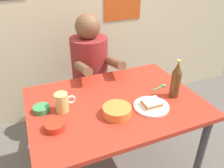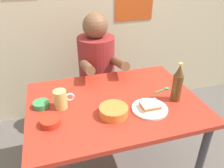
{
  "view_description": "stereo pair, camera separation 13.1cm",
  "coord_description": "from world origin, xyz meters",
  "px_view_note": "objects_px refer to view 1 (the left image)",
  "views": [
    {
      "loc": [
        -0.48,
        -1.1,
        1.55
      ],
      "look_at": [
        0.0,
        0.05,
        0.84
      ],
      "focal_mm": 35.63,
      "sensor_mm": 36.0,
      "label": 1
    },
    {
      "loc": [
        -0.35,
        -1.14,
        1.55
      ],
      "look_at": [
        0.0,
        0.05,
        0.84
      ],
      "focal_mm": 35.63,
      "sensor_mm": 36.0,
      "label": 2
    }
  ],
  "objects_px": {
    "stool": "(92,100)",
    "beer_bottle": "(176,81)",
    "sandwich": "(152,103)",
    "plate_orange": "(151,106)",
    "person_seated": "(90,61)",
    "dining_table": "(115,112)",
    "beer_mug": "(62,102)",
    "soup_bowl_orange": "(117,111)"
  },
  "relations": [
    {
      "from": "sandwich",
      "to": "beer_mug",
      "type": "relative_size",
      "value": 0.87
    },
    {
      "from": "stool",
      "to": "person_seated",
      "type": "distance_m",
      "value": 0.42
    },
    {
      "from": "stool",
      "to": "beer_mug",
      "type": "relative_size",
      "value": 3.57
    },
    {
      "from": "beer_mug",
      "to": "beer_bottle",
      "type": "height_order",
      "value": "beer_bottle"
    },
    {
      "from": "plate_orange",
      "to": "soup_bowl_orange",
      "type": "relative_size",
      "value": 1.29
    },
    {
      "from": "stool",
      "to": "beer_bottle",
      "type": "xyz_separation_m",
      "value": [
        0.36,
        -0.73,
        0.51
      ]
    },
    {
      "from": "dining_table",
      "to": "beer_mug",
      "type": "relative_size",
      "value": 8.73
    },
    {
      "from": "sandwich",
      "to": "beer_bottle",
      "type": "xyz_separation_m",
      "value": [
        0.21,
        0.06,
        0.09
      ]
    },
    {
      "from": "beer_bottle",
      "to": "soup_bowl_orange",
      "type": "height_order",
      "value": "beer_bottle"
    },
    {
      "from": "stool",
      "to": "beer_bottle",
      "type": "bearing_deg",
      "value": -63.81
    },
    {
      "from": "sandwich",
      "to": "person_seated",
      "type": "bearing_deg",
      "value": 101.1
    },
    {
      "from": "sandwich",
      "to": "beer_bottle",
      "type": "bearing_deg",
      "value": 14.92
    },
    {
      "from": "plate_orange",
      "to": "sandwich",
      "type": "bearing_deg",
      "value": 0.0
    },
    {
      "from": "stool",
      "to": "person_seated",
      "type": "relative_size",
      "value": 0.63
    },
    {
      "from": "person_seated",
      "to": "soup_bowl_orange",
      "type": "xyz_separation_m",
      "value": [
        -0.08,
        -0.76,
        0.01
      ]
    },
    {
      "from": "plate_orange",
      "to": "beer_mug",
      "type": "xyz_separation_m",
      "value": [
        -0.51,
        0.18,
        0.05
      ]
    },
    {
      "from": "beer_mug",
      "to": "dining_table",
      "type": "bearing_deg",
      "value": -4.47
    },
    {
      "from": "sandwich",
      "to": "beer_mug",
      "type": "xyz_separation_m",
      "value": [
        -0.51,
        0.18,
        0.03
      ]
    },
    {
      "from": "dining_table",
      "to": "soup_bowl_orange",
      "type": "height_order",
      "value": "soup_bowl_orange"
    },
    {
      "from": "dining_table",
      "to": "soup_bowl_orange",
      "type": "distance_m",
      "value": 0.19
    },
    {
      "from": "plate_orange",
      "to": "person_seated",
      "type": "bearing_deg",
      "value": 101.1
    },
    {
      "from": "stool",
      "to": "plate_orange",
      "type": "relative_size",
      "value": 2.05
    },
    {
      "from": "stool",
      "to": "dining_table",
      "type": "bearing_deg",
      "value": -92.62
    },
    {
      "from": "sandwich",
      "to": "dining_table",
      "type": "bearing_deg",
      "value": 139.73
    },
    {
      "from": "person_seated",
      "to": "dining_table",
      "type": "bearing_deg",
      "value": -92.67
    },
    {
      "from": "person_seated",
      "to": "stool",
      "type": "bearing_deg",
      "value": 90.0
    },
    {
      "from": "beer_bottle",
      "to": "person_seated",
      "type": "bearing_deg",
      "value": 116.54
    },
    {
      "from": "soup_bowl_orange",
      "to": "plate_orange",
      "type": "bearing_deg",
      "value": -3.55
    },
    {
      "from": "plate_orange",
      "to": "beer_bottle",
      "type": "bearing_deg",
      "value": 14.92
    },
    {
      "from": "plate_orange",
      "to": "beer_mug",
      "type": "relative_size",
      "value": 1.75
    },
    {
      "from": "stool",
      "to": "soup_bowl_orange",
      "type": "height_order",
      "value": "soup_bowl_orange"
    },
    {
      "from": "dining_table",
      "to": "beer_bottle",
      "type": "xyz_separation_m",
      "value": [
        0.39,
        -0.1,
        0.21
      ]
    },
    {
      "from": "beer_mug",
      "to": "beer_bottle",
      "type": "relative_size",
      "value": 0.48
    },
    {
      "from": "dining_table",
      "to": "beer_mug",
      "type": "bearing_deg",
      "value": 175.53
    },
    {
      "from": "person_seated",
      "to": "beer_bottle",
      "type": "xyz_separation_m",
      "value": [
        0.36,
        -0.72,
        0.09
      ]
    },
    {
      "from": "dining_table",
      "to": "sandwich",
      "type": "height_order",
      "value": "sandwich"
    },
    {
      "from": "beer_bottle",
      "to": "soup_bowl_orange",
      "type": "xyz_separation_m",
      "value": [
        -0.43,
        -0.04,
        -0.09
      ]
    },
    {
      "from": "plate_orange",
      "to": "sandwich",
      "type": "distance_m",
      "value": 0.02
    },
    {
      "from": "dining_table",
      "to": "soup_bowl_orange",
      "type": "relative_size",
      "value": 6.47
    },
    {
      "from": "dining_table",
      "to": "person_seated",
      "type": "xyz_separation_m",
      "value": [
        0.03,
        0.62,
        0.12
      ]
    },
    {
      "from": "beer_mug",
      "to": "stool",
      "type": "bearing_deg",
      "value": 59.12
    },
    {
      "from": "beer_mug",
      "to": "beer_bottle",
      "type": "distance_m",
      "value": 0.73
    }
  ]
}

